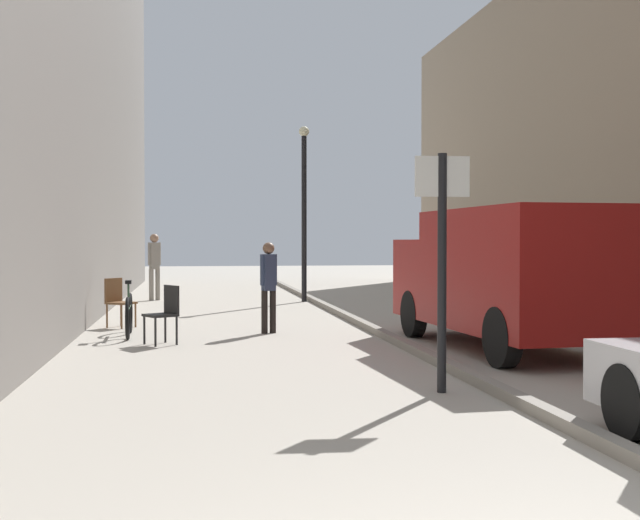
{
  "coord_description": "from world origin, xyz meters",
  "views": [
    {
      "loc": [
        -1.65,
        -2.88,
        1.65
      ],
      "look_at": [
        0.31,
        9.79,
        1.36
      ],
      "focal_mm": 46.4,
      "sensor_mm": 36.0,
      "label": 1
    }
  ],
  "objects_px": {
    "street_sign_post": "(442,251)",
    "cafe_chair_near_window": "(165,310)",
    "delivery_van": "(507,274)",
    "pedestrian_mid_block": "(154,262)",
    "bicycle_leaning": "(129,314)",
    "pedestrian_main_foreground": "(269,281)",
    "lamp_post": "(304,202)",
    "cafe_chair_by_doorway": "(118,299)"
  },
  "relations": [
    {
      "from": "pedestrian_main_foreground",
      "to": "street_sign_post",
      "type": "height_order",
      "value": "street_sign_post"
    },
    {
      "from": "delivery_van",
      "to": "street_sign_post",
      "type": "xyz_separation_m",
      "value": [
        -2.06,
        -3.32,
        0.39
      ]
    },
    {
      "from": "bicycle_leaning",
      "to": "cafe_chair_near_window",
      "type": "bearing_deg",
      "value": -63.24
    },
    {
      "from": "street_sign_post",
      "to": "cafe_chair_near_window",
      "type": "bearing_deg",
      "value": -53.47
    },
    {
      "from": "street_sign_post",
      "to": "bicycle_leaning",
      "type": "xyz_separation_m",
      "value": [
        -3.77,
        5.94,
        -1.16
      ]
    },
    {
      "from": "street_sign_post",
      "to": "cafe_chair_by_doorway",
      "type": "distance_m",
      "value": 8.6
    },
    {
      "from": "pedestrian_main_foreground",
      "to": "delivery_van",
      "type": "xyz_separation_m",
      "value": [
        3.39,
        -2.73,
        0.22
      ]
    },
    {
      "from": "street_sign_post",
      "to": "cafe_chair_near_window",
      "type": "xyz_separation_m",
      "value": [
        -3.11,
        4.74,
        -1.0
      ]
    },
    {
      "from": "delivery_van",
      "to": "cafe_chair_near_window",
      "type": "height_order",
      "value": "delivery_van"
    },
    {
      "from": "pedestrian_mid_block",
      "to": "lamp_post",
      "type": "height_order",
      "value": "lamp_post"
    },
    {
      "from": "delivery_van",
      "to": "pedestrian_main_foreground",
      "type": "bearing_deg",
      "value": 137.6
    },
    {
      "from": "street_sign_post",
      "to": "cafe_chair_by_doorway",
      "type": "relative_size",
      "value": 2.77
    },
    {
      "from": "pedestrian_main_foreground",
      "to": "cafe_chair_by_doorway",
      "type": "bearing_deg",
      "value": 133.32
    },
    {
      "from": "pedestrian_main_foreground",
      "to": "cafe_chair_near_window",
      "type": "relative_size",
      "value": 1.73
    },
    {
      "from": "lamp_post",
      "to": "bicycle_leaning",
      "type": "height_order",
      "value": "lamp_post"
    },
    {
      "from": "lamp_post",
      "to": "pedestrian_main_foreground",
      "type": "bearing_deg",
      "value": -102.4
    },
    {
      "from": "delivery_van",
      "to": "cafe_chair_by_doorway",
      "type": "bearing_deg",
      "value": 142.23
    },
    {
      "from": "pedestrian_main_foreground",
      "to": "lamp_post",
      "type": "bearing_deg",
      "value": 58.64
    },
    {
      "from": "delivery_van",
      "to": "lamp_post",
      "type": "xyz_separation_m",
      "value": [
        -1.74,
        10.26,
        1.57
      ]
    },
    {
      "from": "cafe_chair_near_window",
      "to": "delivery_van",
      "type": "bearing_deg",
      "value": -135.51
    },
    {
      "from": "pedestrian_mid_block",
      "to": "lamp_post",
      "type": "distance_m",
      "value": 4.53
    },
    {
      "from": "lamp_post",
      "to": "cafe_chair_near_window",
      "type": "relative_size",
      "value": 5.06
    },
    {
      "from": "pedestrian_main_foreground",
      "to": "lamp_post",
      "type": "height_order",
      "value": "lamp_post"
    },
    {
      "from": "pedestrian_mid_block",
      "to": "street_sign_post",
      "type": "distance_m",
      "value": 15.23
    },
    {
      "from": "bicycle_leaning",
      "to": "cafe_chair_near_window",
      "type": "xyz_separation_m",
      "value": [
        0.66,
        -1.2,
        0.17
      ]
    },
    {
      "from": "pedestrian_main_foreground",
      "to": "cafe_chair_near_window",
      "type": "xyz_separation_m",
      "value": [
        -1.78,
        -1.31,
        -0.39
      ]
    },
    {
      "from": "street_sign_post",
      "to": "lamp_post",
      "type": "bearing_deg",
      "value": -88.11
    },
    {
      "from": "delivery_van",
      "to": "cafe_chair_near_window",
      "type": "relative_size",
      "value": 5.55
    },
    {
      "from": "delivery_van",
      "to": "cafe_chair_near_window",
      "type": "distance_m",
      "value": 5.4
    },
    {
      "from": "pedestrian_mid_block",
      "to": "cafe_chair_near_window",
      "type": "xyz_separation_m",
      "value": [
        0.62,
        -10.02,
        -0.52
      ]
    },
    {
      "from": "lamp_post",
      "to": "cafe_chair_by_doorway",
      "type": "height_order",
      "value": "lamp_post"
    },
    {
      "from": "delivery_van",
      "to": "cafe_chair_near_window",
      "type": "xyz_separation_m",
      "value": [
        -5.17,
        1.42,
        -0.61
      ]
    },
    {
      "from": "street_sign_post",
      "to": "delivery_van",
      "type": "bearing_deg",
      "value": -118.58
    },
    {
      "from": "delivery_van",
      "to": "pedestrian_mid_block",
      "type": "bearing_deg",
      "value": 113.29
    },
    {
      "from": "street_sign_post",
      "to": "lamp_post",
      "type": "xyz_separation_m",
      "value": [
        0.32,
        13.58,
        1.18
      ]
    },
    {
      "from": "cafe_chair_by_doorway",
      "to": "street_sign_post",
      "type": "bearing_deg",
      "value": 67.86
    },
    {
      "from": "bicycle_leaning",
      "to": "lamp_post",
      "type": "bearing_deg",
      "value": 59.91
    },
    {
      "from": "pedestrian_main_foreground",
      "to": "bicycle_leaning",
      "type": "height_order",
      "value": "pedestrian_main_foreground"
    },
    {
      "from": "pedestrian_mid_block",
      "to": "bicycle_leaning",
      "type": "distance_m",
      "value": 8.84
    },
    {
      "from": "bicycle_leaning",
      "to": "cafe_chair_by_doorway",
      "type": "xyz_separation_m",
      "value": [
        -0.32,
        1.56,
        0.17
      ]
    },
    {
      "from": "pedestrian_mid_block",
      "to": "cafe_chair_near_window",
      "type": "bearing_deg",
      "value": 72.73
    },
    {
      "from": "cafe_chair_by_doorway",
      "to": "pedestrian_mid_block",
      "type": "bearing_deg",
      "value": -143.63
    }
  ]
}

